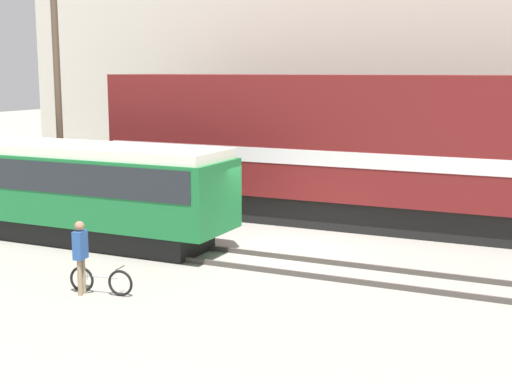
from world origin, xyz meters
TOP-DOWN VIEW (x-y plane):
  - ground_plane at (0.00, 0.00)m, footprint 120.00×120.00m
  - track_near at (0.00, -1.60)m, footprint 60.00×1.51m
  - track_far at (0.00, 4.28)m, footprint 60.00×1.51m
  - building_backdrop at (0.00, 11.61)m, footprint 33.04×6.00m
  - freight_locomotive at (1.17, 4.28)m, footprint 18.17×3.04m
  - streetcar at (-7.34, -1.60)m, footprint 12.67×2.54m
  - bicycle at (-2.11, -5.65)m, footprint 1.65×0.44m
  - person at (-2.51, -5.86)m, footprint 0.27×0.39m
  - utility_pole_left at (-9.14, 1.34)m, footprint 0.24×0.24m

SIDE VIEW (x-z plane):
  - ground_plane at x=0.00m, z-range 0.00..0.00m
  - track_near at x=0.00m, z-range 0.00..0.14m
  - track_far at x=0.00m, z-range 0.00..0.14m
  - bicycle at x=-2.11m, z-range -0.03..0.67m
  - person at x=-2.51m, z-range 0.20..1.98m
  - streetcar at x=-7.34m, z-range 0.22..3.25m
  - freight_locomotive at x=1.17m, z-range -0.18..5.51m
  - utility_pole_left at x=-9.14m, z-range 0.00..7.93m
  - building_backdrop at x=0.00m, z-range 0.00..9.55m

